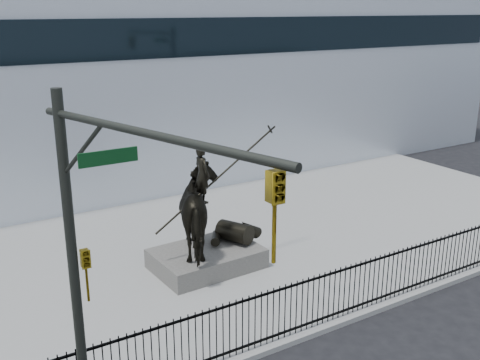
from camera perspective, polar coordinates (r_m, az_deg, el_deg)
ground at (r=15.11m, az=12.67°, el=-16.20°), size 120.00×120.00×0.00m
plaza at (r=19.97m, az=-1.48°, el=-6.89°), size 30.00×12.00×0.15m
building at (r=30.42m, az=-14.24°, el=9.62°), size 44.00×14.00×9.00m
picket_fence at (r=15.42m, az=9.61°, el=-11.37°), size 22.10×0.10×1.50m
statue_plinth at (r=18.28m, az=-3.40°, el=-7.96°), size 3.41×2.41×0.62m
equestrian_statue at (r=17.68m, az=-3.32°, el=-3.16°), size 4.26×2.71×3.61m
traffic_signal_left at (r=9.46m, az=-13.77°, el=-9.54°), size 1.52×4.84×7.00m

